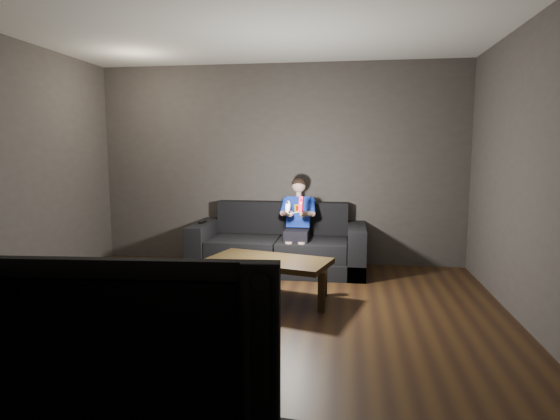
# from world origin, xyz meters

# --- Properties ---
(floor) EXTENTS (5.00, 5.00, 0.00)m
(floor) POSITION_xyz_m (0.00, 0.00, 0.00)
(floor) COLOR black
(floor) RESTS_ON ground
(back_wall) EXTENTS (5.00, 0.04, 2.70)m
(back_wall) POSITION_xyz_m (0.00, 2.50, 1.35)
(back_wall) COLOR #393331
(back_wall) RESTS_ON ground
(front_wall) EXTENTS (5.00, 0.04, 2.70)m
(front_wall) POSITION_xyz_m (0.00, -2.50, 1.35)
(front_wall) COLOR #393331
(front_wall) RESTS_ON ground
(right_wall) EXTENTS (0.04, 5.00, 2.70)m
(right_wall) POSITION_xyz_m (2.50, 0.00, 1.35)
(right_wall) COLOR #393331
(right_wall) RESTS_ON ground
(ceiling) EXTENTS (5.00, 5.00, 0.02)m
(ceiling) POSITION_xyz_m (0.00, 0.00, 2.70)
(ceiling) COLOR beige
(ceiling) RESTS_ON back_wall
(sofa) EXTENTS (2.21, 0.95, 0.85)m
(sofa) POSITION_xyz_m (0.06, 2.05, 0.28)
(sofa) COLOR black
(sofa) RESTS_ON floor
(child) EXTENTS (0.44, 0.54, 1.09)m
(child) POSITION_xyz_m (0.31, 1.99, 0.72)
(child) COLOR black
(child) RESTS_ON sofa
(wii_remote_red) EXTENTS (0.06, 0.08, 0.19)m
(wii_remote_red) POSITION_xyz_m (0.40, 1.56, 0.92)
(wii_remote_red) COLOR red
(wii_remote_red) RESTS_ON child
(nunchuk_white) EXTENTS (0.08, 0.11, 0.16)m
(nunchuk_white) POSITION_xyz_m (0.24, 1.57, 0.89)
(nunchuk_white) COLOR white
(nunchuk_white) RESTS_ON child
(wii_remote_black) EXTENTS (0.06, 0.16, 0.03)m
(wii_remote_black) POSITION_xyz_m (-0.93, 1.97, 0.62)
(wii_remote_black) COLOR black
(wii_remote_black) RESTS_ON sofa
(coffee_table) EXTENTS (1.34, 0.91, 0.44)m
(coffee_table) POSITION_xyz_m (0.15, 0.78, 0.39)
(coffee_table) COLOR black
(coffee_table) RESTS_ON floor
(tv) EXTENTS (1.20, 0.25, 0.69)m
(tv) POSITION_xyz_m (0.12, -2.27, 0.85)
(tv) COLOR black
(tv) RESTS_ON media_console
(wii_console) EXTENTS (0.05, 0.15, 0.19)m
(wii_console) POSITION_xyz_m (0.67, -2.27, 0.60)
(wii_console) COLOR white
(wii_console) RESTS_ON media_console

